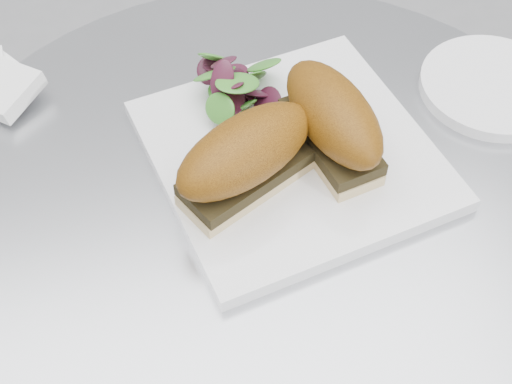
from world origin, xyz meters
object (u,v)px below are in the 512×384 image
(plate, at_px, (292,154))
(saucer, at_px, (492,86))
(sandwich_right, at_px, (333,120))
(sandwich_left, at_px, (245,157))

(plate, bearing_deg, saucer, 11.83)
(plate, xyz_separation_m, saucer, (0.24, 0.05, -0.00))
(plate, relative_size, sandwich_right, 1.70)
(sandwich_left, bearing_deg, saucer, -11.68)
(sandwich_left, xyz_separation_m, sandwich_right, (0.09, 0.03, -0.00))
(saucer, bearing_deg, plate, -168.17)
(plate, xyz_separation_m, sandwich_right, (0.04, -0.01, 0.05))
(saucer, bearing_deg, sandwich_left, -163.50)
(plate, bearing_deg, sandwich_left, -145.95)
(sandwich_right, height_order, saucer, sandwich_right)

